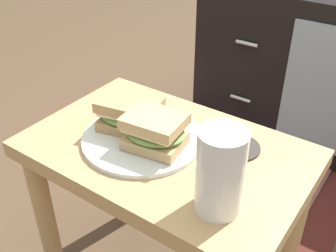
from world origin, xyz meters
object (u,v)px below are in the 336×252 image
sandwich_front (130,115)px  coaster (237,147)px  plate (143,138)px  tv_cabinet (335,70)px  sandwich_back (155,131)px  beer_glass (220,173)px

sandwich_front → coaster: size_ratio=1.63×
plate → sandwich_front: bearing=165.2°
tv_cabinet → plate: size_ratio=3.91×
plate → sandwich_back: sandwich_back is taller
sandwich_front → sandwich_back: bearing=-14.8°
tv_cabinet → sandwich_front: size_ratio=6.36×
tv_cabinet → beer_glass: beer_glass is taller
tv_cabinet → sandwich_front: (-0.19, -0.95, 0.21)m
beer_glass → coaster: (-0.05, 0.16, -0.07)m
plate → coaster: (0.17, 0.09, -0.00)m
sandwich_front → coaster: bearing=19.9°
tv_cabinet → beer_glass: 1.07m
sandwich_front → plate: bearing=-14.8°
plate → beer_glass: bearing=-19.9°
sandwich_back → tv_cabinet: bearing=83.5°
tv_cabinet → sandwich_front: tv_cabinet is taller
sandwich_front → sandwich_back: 0.08m
sandwich_back → beer_glass: 0.19m
sandwich_back → beer_glass: (0.18, -0.07, 0.03)m
plate → tv_cabinet: bearing=81.1°
tv_cabinet → beer_glass: (0.07, -1.04, 0.24)m
beer_glass → coaster: bearing=106.2°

